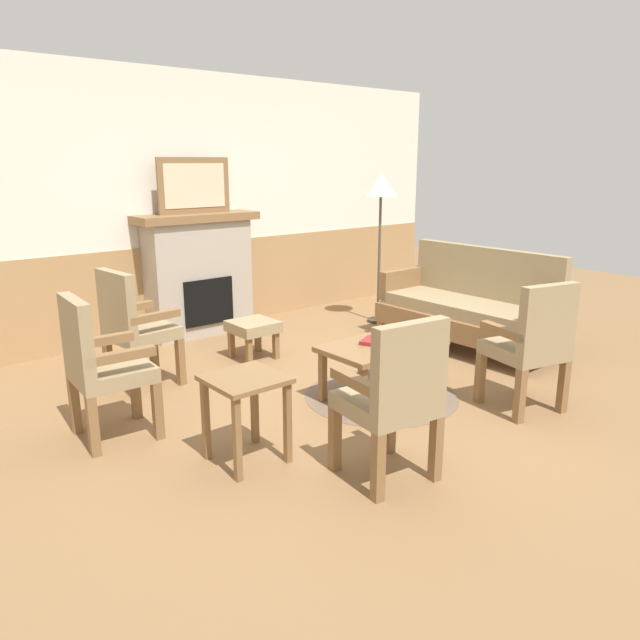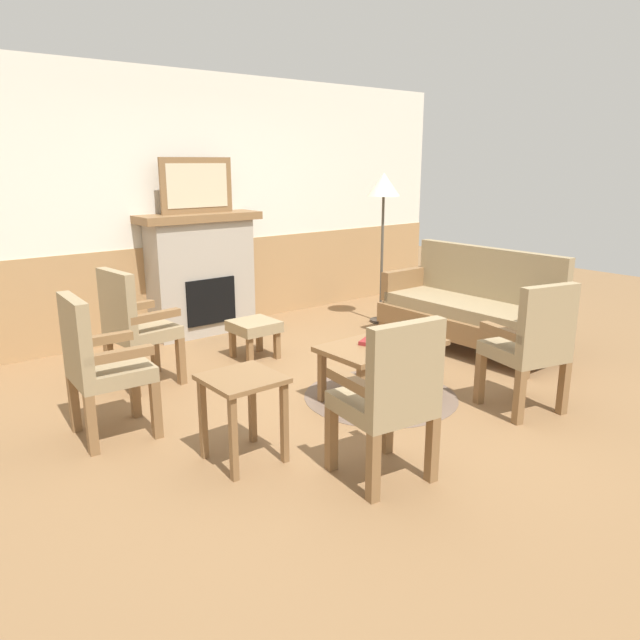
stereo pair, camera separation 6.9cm
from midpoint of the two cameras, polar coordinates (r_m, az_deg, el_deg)
name	(u,v)px [view 2 (the right image)]	position (r m, az deg, el deg)	size (l,w,h in m)	color
ground_plane	(348,396)	(4.83, 3.05, -7.15)	(14.00, 14.00, 0.00)	olive
wall_back	(187,209)	(6.65, -12.17, 10.23)	(7.20, 0.14, 2.70)	silver
fireplace	(201,273)	(6.52, -10.85, 4.36)	(1.30, 0.44, 1.28)	#A39989
framed_picture	(197,186)	(6.42, -11.25, 12.35)	(0.80, 0.04, 0.56)	brown
couch	(471,309)	(6.10, 14.39, 0.99)	(0.70, 1.80, 0.98)	brown
coffee_table	(382,350)	(4.71, 6.28, -2.83)	(0.96, 0.56, 0.44)	brown
round_rug	(381,396)	(4.84, 6.15, -7.15)	(1.21, 1.21, 0.01)	brown
book_on_table	(371,341)	(4.69, 5.25, -1.99)	(0.21, 0.13, 0.03)	maroon
footstool	(254,329)	(5.67, -5.88, -0.83)	(0.40, 0.40, 0.36)	brown
armchair_near_fireplace	(99,361)	(4.19, -19.70, -3.66)	(0.51, 0.51, 0.98)	brown
armchair_by_window_left	(134,323)	(5.08, -16.79, -0.27)	(0.53, 0.53, 0.98)	brown
armchair_front_left	(390,393)	(3.44, 7.22, -6.89)	(0.54, 0.54, 0.98)	brown
armchair_front_center	(532,342)	(4.62, 19.79, -1.98)	(0.58, 0.58, 0.98)	brown
side_table	(242,394)	(3.71, -6.80, -6.97)	(0.44, 0.44, 0.55)	brown
floor_lamp_by_couch	(384,194)	(6.80, 6.32, 11.73)	(0.36, 0.36, 1.68)	#332D28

